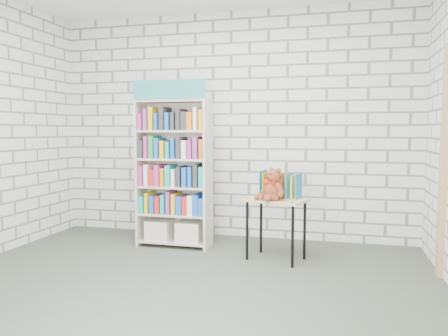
# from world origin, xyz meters

# --- Properties ---
(ground) EXTENTS (4.50, 4.50, 0.00)m
(ground) POSITION_xyz_m (0.00, 0.00, 0.00)
(ground) COLOR #40483C
(ground) RESTS_ON ground
(room_shell) EXTENTS (4.52, 4.02, 2.81)m
(room_shell) POSITION_xyz_m (0.00, 0.00, 1.78)
(room_shell) COLOR silver
(room_shell) RESTS_ON ground
(bookshelf) EXTENTS (0.84, 0.33, 1.89)m
(bookshelf) POSITION_xyz_m (-0.52, 1.36, 0.86)
(bookshelf) COLOR beige
(bookshelf) RESTS_ON ground
(display_table) EXTENTS (0.69, 0.57, 0.64)m
(display_table) POSITION_xyz_m (0.70, 1.10, 0.55)
(display_table) COLOR #D7BE81
(display_table) RESTS_ON ground
(table_books) EXTENTS (0.45, 0.30, 0.25)m
(table_books) POSITION_xyz_m (0.72, 1.19, 0.76)
(table_books) COLOR teal
(table_books) RESTS_ON display_table
(teddy_bear) EXTENTS (0.32, 0.31, 0.33)m
(teddy_bear) POSITION_xyz_m (0.67, 1.01, 0.77)
(teddy_bear) COLOR maroon
(teddy_bear) RESTS_ON display_table
(door_trim) EXTENTS (0.05, 0.12, 2.10)m
(door_trim) POSITION_xyz_m (2.23, 0.95, 1.05)
(door_trim) COLOR tan
(door_trim) RESTS_ON ground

